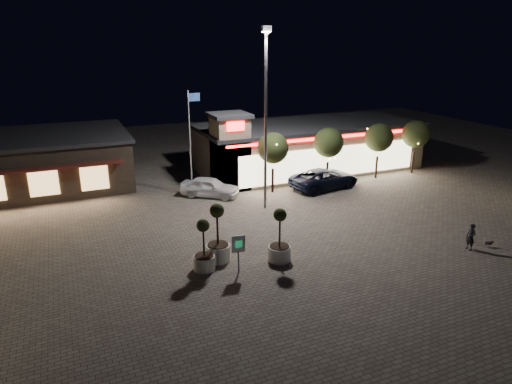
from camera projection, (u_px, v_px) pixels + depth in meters
name	position (u px, v px, depth m)	size (l,w,h in m)	color
ground	(292.00, 259.00, 25.22)	(90.00, 90.00, 0.00)	#6F6659
retail_building	(305.00, 146.00, 41.85)	(20.40, 8.40, 6.10)	gray
restaurant_building	(23.00, 162.00, 36.71)	(16.40, 11.00, 4.30)	#382D23
floodlight_pole	(266.00, 110.00, 30.71)	(0.60, 0.40, 12.38)	gray
flagpole	(191.00, 134.00, 34.33)	(0.95, 0.10, 8.00)	white
string_tree_a	(273.00, 148.00, 35.17)	(2.42, 2.42, 4.79)	#332319
string_tree_b	(329.00, 143.00, 37.03)	(2.42, 2.42, 4.79)	#332319
string_tree_c	(379.00, 138.00, 38.90)	(2.42, 2.42, 4.79)	#332319
string_tree_d	(416.00, 134.00, 40.39)	(2.42, 2.42, 4.79)	#332319
pickup_truck	(325.00, 178.00, 37.00)	(2.71, 5.88, 1.63)	black
white_sedan	(210.00, 187.00, 35.04)	(1.81, 4.49, 1.53)	white
pedestrian	(471.00, 237.00, 26.11)	(0.58, 0.38, 1.58)	black
dog	(489.00, 242.00, 26.59)	(0.54, 0.35, 0.29)	#59514C
planter_left	(204.00, 254.00, 23.82)	(1.16, 1.16, 2.84)	silver
planter_mid	(218.00, 243.00, 24.81)	(1.34, 1.34, 3.29)	silver
planter_right	(280.00, 245.00, 24.79)	(1.24, 1.24, 3.04)	silver
valet_sign	(238.00, 247.00, 23.23)	(0.70, 0.14, 2.12)	gray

